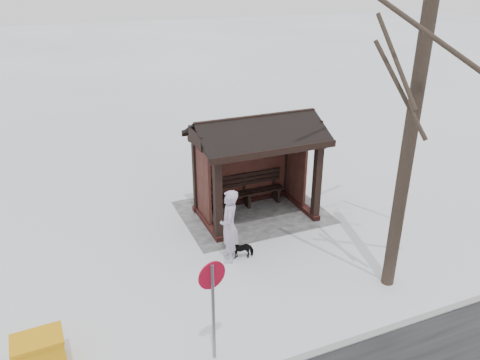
% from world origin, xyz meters
% --- Properties ---
extents(ground, '(120.00, 120.00, 0.00)m').
position_xyz_m(ground, '(0.00, 0.00, 0.00)').
color(ground, white).
rests_on(ground, ground).
extents(kerb, '(120.00, 0.15, 0.06)m').
position_xyz_m(kerb, '(0.00, 5.50, 0.01)').
color(kerb, gray).
rests_on(kerb, ground).
extents(trampled_patch, '(4.20, 3.20, 0.02)m').
position_xyz_m(trampled_patch, '(0.00, -0.20, 0.01)').
color(trampled_patch, '#949499').
rests_on(trampled_patch, ground).
extents(bus_shelter, '(3.60, 2.40, 3.09)m').
position_xyz_m(bus_shelter, '(0.00, -0.16, 2.17)').
color(bus_shelter, '#391814').
rests_on(bus_shelter, ground).
extents(tree_near, '(3.42, 3.42, 9.03)m').
position_xyz_m(tree_near, '(-1.50, 4.20, 6.16)').
color(tree_near, black).
rests_on(tree_near, ground).
extents(pedestrian, '(0.69, 0.82, 1.91)m').
position_xyz_m(pedestrian, '(1.56, 1.88, 0.96)').
color(pedestrian, '#AEA1BD').
rests_on(pedestrian, ground).
extents(dog, '(0.65, 0.41, 0.51)m').
position_xyz_m(dog, '(1.24, 1.88, 0.25)').
color(dog, black).
rests_on(dog, ground).
extents(grit_bin, '(0.92, 0.65, 0.69)m').
position_xyz_m(grit_bin, '(6.05, 3.83, 0.35)').
color(grit_bin, orange).
rests_on(grit_bin, ground).
extents(road_sign, '(0.54, 0.16, 2.13)m').
position_xyz_m(road_sign, '(3.03, 4.81, 1.55)').
color(road_sign, slate).
rests_on(road_sign, ground).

